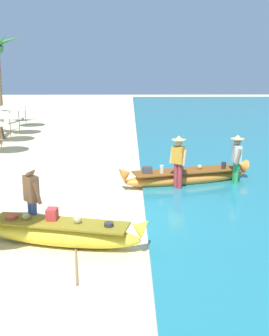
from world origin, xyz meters
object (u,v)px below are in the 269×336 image
paddle (76,257)px  boat_yellow_foreground (59,232)px  person_vendor_assistant (236,157)px  person_vendor_hatted (178,159)px  boat_orange_midground (186,177)px  person_tourist_customer (32,197)px

paddle → boat_yellow_foreground: bearing=124.1°
boat_yellow_foreground → person_vendor_assistant: person_vendor_assistant is taller
person_vendor_hatted → boat_orange_midground: bearing=63.0°
person_vendor_assistant → paddle: person_vendor_assistant is taller
paddle → person_tourist_customer: bearing=133.7°
person_vendor_hatted → paddle: (-2.59, -4.51, -0.98)m
boat_yellow_foreground → paddle: size_ratio=2.19×
boat_yellow_foreground → paddle: bearing=-55.9°
person_vendor_hatted → paddle: bearing=-119.9°
boat_yellow_foreground → person_vendor_assistant: 6.61m
person_vendor_hatted → paddle: 5.29m
boat_orange_midground → person_vendor_hatted: 1.03m
paddle → boat_orange_midground: bearing=60.5°
boat_orange_midground → person_vendor_hatted: person_vendor_hatted is taller
boat_yellow_foreground → person_tourist_customer: person_tourist_customer is taller
boat_orange_midground → paddle: bearing=-119.5°
person_tourist_customer → person_vendor_assistant: bearing=34.4°
boat_yellow_foreground → boat_orange_midground: bearing=53.4°
boat_yellow_foreground → person_vendor_hatted: size_ratio=2.24×
boat_orange_midground → person_vendor_assistant: bearing=-5.7°
boat_orange_midground → person_vendor_assistant: person_vendor_assistant is taller
person_tourist_customer → paddle: size_ratio=0.93×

